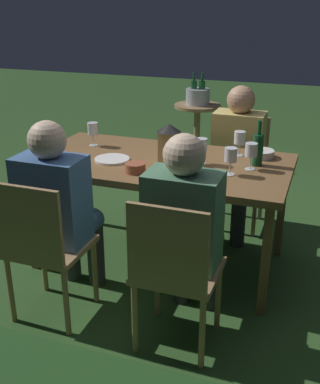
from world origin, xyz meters
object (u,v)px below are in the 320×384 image
object	(u,v)px
person_in_blue	(59,206)
person_in_mustard	(236,155)
wine_glass_e	(93,130)
side_table	(197,125)
wine_glass_c	(240,139)
bowl_salad	(180,148)
plate_a	(112,159)
bowl_bread	(262,153)
chair_side_right_b	(43,244)
bowl_olives	(135,167)
ice_bucket	(198,95)
lantern_centerpiece	(169,142)
wine_glass_b	(201,146)
chair_side_right_a	(174,269)
person_in_green	(186,225)
chair_side_left_a	(240,166)
plate_b	(66,159)
green_bottle_on_table	(258,149)
wine_glass_a	(231,156)
dining_table	(160,169)
wine_glass_d	(251,151)

from	to	relation	value
person_in_blue	person_in_mustard	bearing A→B (deg)	-120.42
wine_glass_e	side_table	world-z (taller)	wine_glass_e
wine_glass_c	bowl_salad	world-z (taller)	wine_glass_c
wine_glass_c	plate_a	world-z (taller)	wine_glass_c
bowl_salad	person_in_mustard	bearing A→B (deg)	-127.29
bowl_bread	chair_side_right_b	bearing A→B (deg)	48.74
bowl_olives	ice_bucket	xyz separation A→B (m)	(0.30, -2.48, -0.02)
bowl_olives	lantern_centerpiece	bearing A→B (deg)	-123.30
wine_glass_b	bowl_bread	xyz separation A→B (m)	(-0.35, -0.27, -0.09)
person_in_mustard	lantern_centerpiece	xyz separation A→B (m)	(0.30, 0.70, 0.26)
person_in_mustard	chair_side_right_a	bearing A→B (deg)	90.00
person_in_green	person_in_blue	world-z (taller)	same
person_in_blue	bowl_salad	size ratio (longest dim) A/B	7.73
chair_side_left_a	plate_b	xyz separation A→B (m)	(0.97, 1.06, 0.27)
plate_a	ice_bucket	size ratio (longest dim) A/B	0.67
chair_side_left_a	bowl_olives	xyz separation A→B (m)	(0.44, 1.12, 0.30)
chair_side_right_b	side_table	size ratio (longest dim) A/B	1.31
lantern_centerpiece	bowl_bread	bearing A→B (deg)	-147.11
plate_b	green_bottle_on_table	bearing A→B (deg)	-164.57
bowl_olives	person_in_mustard	bearing A→B (deg)	-115.81
person_in_green	wine_glass_b	xyz separation A→B (m)	(0.11, -0.67, 0.23)
person_in_green	side_table	world-z (taller)	person_in_green
bowl_salad	ice_bucket	bearing A→B (deg)	-77.88
wine_glass_a	chair_side_right_a	bearing A→B (deg)	81.47
person_in_blue	wine_glass_c	distance (m)	1.28
dining_table	green_bottle_on_table	size ratio (longest dim) A/B	5.85
chair_side_right_b	ice_bucket	size ratio (longest dim) A/B	2.53
plate_b	bowl_salad	bearing A→B (deg)	-145.62
dining_table	chair_side_right_a	xyz separation A→B (m)	(-0.38, 0.85, -0.21)
wine_glass_c	ice_bucket	world-z (taller)	ice_bucket
wine_glass_a	plate_b	distance (m)	1.09
person_in_green	ice_bucket	world-z (taller)	person_in_green
side_table	person_in_green	bearing A→B (deg)	104.55
dining_table	side_table	xyz separation A→B (m)	(0.36, -2.21, -0.25)
chair_side_left_a	wine_glass_e	xyz separation A→B (m)	(0.95, 0.69, 0.38)
person_in_green	side_table	xyz separation A→B (m)	(0.74, -2.86, -0.20)
bowl_salad	plate_a	bearing A→B (deg)	43.45
chair_side_left_a	bowl_bread	bearing A→B (deg)	113.30
side_table	ice_bucket	bearing A→B (deg)	90.00
wine_glass_c	bowl_salad	size ratio (longest dim) A/B	1.14
chair_side_left_a	ice_bucket	xyz separation A→B (m)	(0.74, -1.36, 0.28)
wine_glass_a	lantern_centerpiece	bearing A→B (deg)	-8.50
green_bottle_on_table	wine_glass_b	bearing A→B (deg)	16.06
chair_side_right_a	green_bottle_on_table	size ratio (longest dim) A/B	3.00
chair_side_right_b	plate_a	bearing A→B (deg)	-96.59
person_in_green	plate_a	size ratio (longest dim) A/B	4.98
chair_side_left_a	plate_a	bearing A→B (deg)	54.60
chair_side_right_b	wine_glass_b	distance (m)	1.15
lantern_centerpiece	plate_a	bearing A→B (deg)	8.24
wine_glass_d	green_bottle_on_table	bearing A→B (deg)	-105.05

